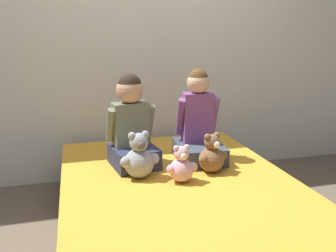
# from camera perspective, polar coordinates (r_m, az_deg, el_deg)

# --- Properties ---
(ground_plane) EXTENTS (14.00, 14.00, 0.00)m
(ground_plane) POSITION_cam_1_polar(r_m,az_deg,el_deg) (2.36, 2.12, -17.39)
(ground_plane) COLOR brown
(wall_behind_bed) EXTENTS (8.00, 0.06, 2.50)m
(wall_behind_bed) POSITION_cam_1_polar(r_m,az_deg,el_deg) (3.12, -4.08, 14.56)
(wall_behind_bed) COLOR silver
(wall_behind_bed) RESTS_ON ground_plane
(bed) EXTENTS (1.44, 2.04, 0.37)m
(bed) POSITION_cam_1_polar(r_m,az_deg,el_deg) (2.27, 2.16, -13.48)
(bed) COLOR #997F60
(bed) RESTS_ON ground_plane
(child_on_left) EXTENTS (0.35, 0.37, 0.63)m
(child_on_left) POSITION_cam_1_polar(r_m,az_deg,el_deg) (2.41, -5.86, 0.00)
(child_on_left) COLOR #282D47
(child_on_left) RESTS_ON bed
(child_on_right) EXTENTS (0.34, 0.42, 0.65)m
(child_on_right) POSITION_cam_1_polar(r_m,az_deg,el_deg) (2.54, 4.88, -0.03)
(child_on_right) COLOR #384251
(child_on_right) RESTS_ON bed
(teddy_bear_held_by_left_child) EXTENTS (0.25, 0.19, 0.30)m
(teddy_bear_held_by_left_child) POSITION_cam_1_polar(r_m,az_deg,el_deg) (2.24, -4.64, -5.19)
(teddy_bear_held_by_left_child) COLOR #939399
(teddy_bear_held_by_left_child) RESTS_ON bed
(teddy_bear_held_by_right_child) EXTENTS (0.22, 0.17, 0.27)m
(teddy_bear_held_by_right_child) POSITION_cam_1_polar(r_m,az_deg,el_deg) (2.34, 7.03, -4.75)
(teddy_bear_held_by_right_child) COLOR brown
(teddy_bear_held_by_right_child) RESTS_ON bed
(teddy_bear_between_children) EXTENTS (0.20, 0.15, 0.23)m
(teddy_bear_between_children) POSITION_cam_1_polar(r_m,az_deg,el_deg) (2.18, 2.18, -6.47)
(teddy_bear_between_children) COLOR #DBA3B2
(teddy_bear_between_children) RESTS_ON bed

